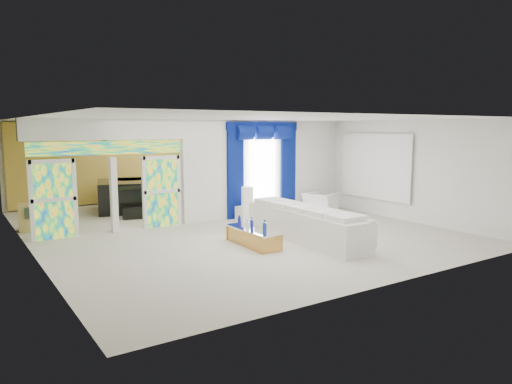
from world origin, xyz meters
TOP-DOWN VIEW (x-y plane):
  - floor at (0.00, 0.00)m, footprint 12.00×12.00m
  - dividing_wall at (2.15, 1.00)m, footprint 5.70×0.18m
  - dividing_header at (-2.85, 1.00)m, footprint 4.30×0.18m
  - stained_panel_left at (-4.28, 1.00)m, footprint 0.95×0.04m
  - stained_panel_right at (-1.42, 1.00)m, footprint 0.95×0.04m
  - stained_transom at (-2.85, 1.00)m, footprint 4.00×0.05m
  - window_pane at (1.90, 0.90)m, footprint 1.00×0.02m
  - blue_drape_left at (0.90, 0.87)m, footprint 0.55×0.10m
  - blue_drape_right at (2.90, 0.87)m, footprint 0.55×0.10m
  - blue_pelmet at (1.90, 0.87)m, footprint 2.60×0.12m
  - wall_mirror at (4.94, -1.00)m, footprint 0.04×2.70m
  - gold_curtains at (0.00, 5.90)m, footprint 9.70×0.12m
  - white_sofa at (0.88, -2.55)m, footprint 0.97×3.93m
  - coffee_table at (-0.47, -2.25)m, footprint 0.62×1.71m
  - console_table at (1.39, 0.49)m, footprint 1.30×0.50m
  - table_lamp at (1.09, 0.49)m, footprint 0.36×0.36m
  - armchair at (3.81, 0.29)m, footprint 1.15×1.23m
  - grand_piano at (-1.57, 4.13)m, footprint 2.01×2.34m
  - piano_bench at (-1.57, 2.53)m, footprint 1.05×0.63m
  - tv_console at (-4.67, 2.45)m, footprint 0.58×0.54m
  - chandelier at (-2.30, 3.40)m, footprint 0.60×0.60m
  - decanters at (-0.47, -2.21)m, footprint 0.21×1.14m

SIDE VIEW (x-z plane):
  - floor at x=0.00m, z-range 0.00..0.00m
  - piano_bench at x=-1.57m, z-range 0.00..0.33m
  - coffee_table at x=-0.47m, z-range 0.00..0.38m
  - console_table at x=1.39m, z-range 0.00..0.42m
  - armchair at x=3.81m, z-range 0.00..0.65m
  - tv_console at x=-4.67m, z-range 0.00..0.74m
  - white_sofa at x=0.88m, z-range 0.00..0.74m
  - decanters at x=-0.47m, z-range 0.36..0.61m
  - grand_piano at x=-1.57m, z-range 0.00..1.01m
  - table_lamp at x=1.09m, z-range 0.42..1.00m
  - stained_panel_left at x=-4.28m, z-range 0.00..2.00m
  - stained_panel_right at x=-1.42m, z-range 0.00..2.00m
  - blue_drape_left at x=0.90m, z-range 0.00..2.80m
  - blue_drape_right at x=2.90m, z-range 0.00..2.80m
  - window_pane at x=1.90m, z-range 0.30..2.60m
  - dividing_wall at x=2.15m, z-range 0.00..3.00m
  - gold_curtains at x=0.00m, z-range 0.05..2.95m
  - wall_mirror at x=4.94m, z-range 0.60..2.50m
  - stained_transom at x=-2.85m, z-range 2.08..2.42m
  - chandelier at x=-2.30m, z-range 2.35..2.95m
  - dividing_header at x=-2.85m, z-range 2.45..3.00m
  - blue_pelmet at x=1.90m, z-range 2.69..2.94m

